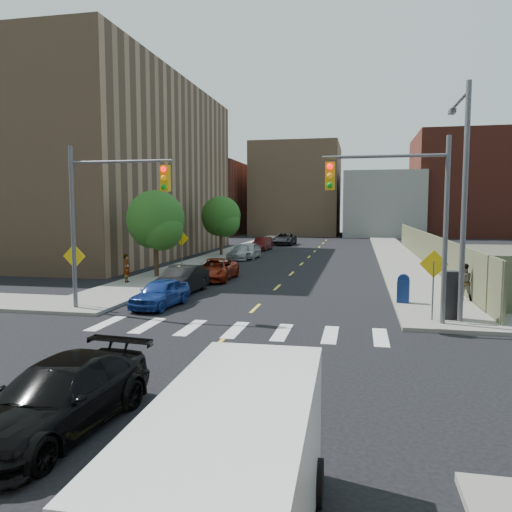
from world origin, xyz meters
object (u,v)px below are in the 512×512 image
at_px(parked_car_maroon, 263,244).
at_px(parked_car_grey, 284,239).
at_px(cargo_van, 236,473).
at_px(pedestrian_east, 464,282).
at_px(parked_car_blue, 160,293).
at_px(pedestrian_west, 127,268).
at_px(parked_car_white, 248,250).
at_px(mailbox, 403,289).
at_px(black_sedan, 59,397).
at_px(parked_car_silver, 241,252).
at_px(payphone, 450,295).
at_px(parked_car_red, 215,270).
at_px(parked_car_black, 182,280).

height_order(parked_car_maroon, parked_car_grey, parked_car_grey).
xyz_separation_m(cargo_van, pedestrian_east, (6.21, 18.65, -0.14)).
height_order(parked_car_blue, pedestrian_east, pedestrian_east).
height_order(cargo_van, pedestrian_west, cargo_van).
bearing_deg(parked_car_white, parked_car_blue, -85.79).
xyz_separation_m(mailbox, pedestrian_west, (-15.06, 3.27, 0.18)).
height_order(parked_car_blue, mailbox, mailbox).
relative_size(parked_car_blue, parked_car_grey, 0.70).
bearing_deg(mailbox, black_sedan, -109.05).
relative_size(parked_car_maroon, mailbox, 3.21).
height_order(parked_car_silver, payphone, payphone).
distance_m(parked_car_red, parked_car_white, 13.44).
relative_size(parked_car_silver, pedestrian_west, 2.59).
distance_m(parked_car_white, pedestrian_east, 23.19).
relative_size(parked_car_black, parked_car_grey, 0.82).
bearing_deg(parked_car_black, cargo_van, -65.70).
bearing_deg(parked_car_grey, payphone, -70.96).
height_order(parked_car_silver, black_sedan, black_sedan).
xyz_separation_m(parked_car_grey, black_sedan, (3.09, -50.80, -0.05)).
bearing_deg(parked_car_black, mailbox, -3.15).
distance_m(parked_car_grey, black_sedan, 50.90).
bearing_deg(parked_car_silver, parked_car_black, -83.75).
xyz_separation_m(parked_car_maroon, mailbox, (11.92, -28.25, 0.09)).
bearing_deg(mailbox, parked_car_black, -176.57).
bearing_deg(parked_car_white, payphone, -58.17).
height_order(parked_car_black, parked_car_silver, parked_car_black).
relative_size(parked_car_white, pedestrian_east, 2.42).
xyz_separation_m(parked_car_blue, mailbox, (10.62, 2.50, 0.15)).
relative_size(parked_car_white, black_sedan, 0.88).
bearing_deg(parked_car_white, cargo_van, -75.75).
bearing_deg(parked_car_silver, pedestrian_east, -46.82).
bearing_deg(parked_car_white, parked_car_grey, 89.59).
bearing_deg(payphone, pedestrian_west, 147.03).
bearing_deg(black_sedan, parked_car_black, 106.53).
relative_size(parked_car_silver, payphone, 2.28).
height_order(parked_car_silver, parked_car_grey, parked_car_grey).
relative_size(parked_car_red, parked_car_maroon, 1.13).
height_order(parked_car_red, parked_car_grey, parked_car_grey).
bearing_deg(parked_car_blue, parked_car_grey, 95.93).
relative_size(parked_car_white, mailbox, 3.19).
distance_m(cargo_van, payphone, 15.18).
xyz_separation_m(parked_car_maroon, black_sedan, (4.19, -42.84, -0.00)).
relative_size(parked_car_silver, pedestrian_east, 2.47).
height_order(parked_car_black, pedestrian_east, pedestrian_east).
distance_m(parked_car_red, cargo_van, 24.58).
bearing_deg(parked_car_grey, pedestrian_west, -95.67).
bearing_deg(pedestrian_west, pedestrian_east, -110.65).
distance_m(parked_car_red, mailbox, 12.23).
xyz_separation_m(payphone, pedestrian_west, (-16.53, 6.34, -0.11)).
height_order(parked_car_grey, mailbox, parked_car_grey).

